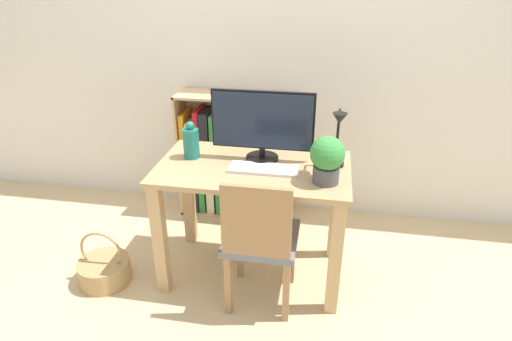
# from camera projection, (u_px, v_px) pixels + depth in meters

# --- Properties ---
(ground_plane) EXTENTS (10.00, 10.00, 0.00)m
(ground_plane) POSITION_uv_depth(u_px,v_px,m) (253.00, 270.00, 2.79)
(ground_plane) COLOR #CCB284
(wall_back) EXTENTS (8.00, 0.05, 2.60)m
(wall_back) POSITION_uv_depth(u_px,v_px,m) (275.00, 43.00, 3.02)
(wall_back) COLOR silver
(wall_back) RESTS_ON ground_plane
(desk) EXTENTS (1.11, 0.64, 0.75)m
(desk) POSITION_uv_depth(u_px,v_px,m) (253.00, 191.00, 2.54)
(desk) COLOR tan
(desk) RESTS_ON ground_plane
(monitor) EXTENTS (0.60, 0.19, 0.41)m
(monitor) POSITION_uv_depth(u_px,v_px,m) (262.00, 123.00, 2.47)
(monitor) COLOR black
(monitor) RESTS_ON desk
(keyboard) EXTENTS (0.39, 0.15, 0.02)m
(keyboard) POSITION_uv_depth(u_px,v_px,m) (264.00, 169.00, 2.42)
(keyboard) COLOR silver
(keyboard) RESTS_ON desk
(vase) EXTENTS (0.10, 0.10, 0.23)m
(vase) POSITION_uv_depth(u_px,v_px,m) (191.00, 142.00, 2.54)
(vase) COLOR #1E7266
(vase) RESTS_ON desk
(desk_lamp) EXTENTS (0.10, 0.19, 0.35)m
(desk_lamp) POSITION_uv_depth(u_px,v_px,m) (338.00, 135.00, 2.33)
(desk_lamp) COLOR black
(desk_lamp) RESTS_ON desk
(potted_plant) EXTENTS (0.18, 0.18, 0.26)m
(potted_plant) POSITION_uv_depth(u_px,v_px,m) (327.00, 158.00, 2.23)
(potted_plant) COLOR #4C4C51
(potted_plant) RESTS_ON desk
(chair) EXTENTS (0.40, 0.40, 0.84)m
(chair) POSITION_uv_depth(u_px,v_px,m) (260.00, 238.00, 2.32)
(chair) COLOR slate
(chair) RESTS_ON ground_plane
(bookshelf) EXTENTS (0.87, 0.28, 0.96)m
(bookshelf) POSITION_uv_depth(u_px,v_px,m) (217.00, 157.00, 3.30)
(bookshelf) COLOR tan
(bookshelf) RESTS_ON ground_plane
(basket) EXTENTS (0.32, 0.32, 0.36)m
(basket) POSITION_uv_depth(u_px,v_px,m) (104.00, 269.00, 2.67)
(basket) COLOR tan
(basket) RESTS_ON ground_plane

